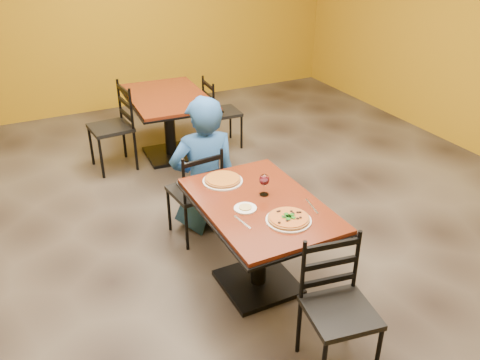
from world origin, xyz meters
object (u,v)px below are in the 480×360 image
chair_main_far (195,192)px  pizza_main (289,218)px  diner (204,163)px  chair_second_left (111,128)px  table_main (259,225)px  pizza_far (223,179)px  table_second (169,111)px  wine_glass (264,184)px  chair_second_right (222,113)px  chair_main_near (340,313)px  plate_far (223,181)px  side_plate (245,208)px  plate_main (289,220)px

chair_main_far → pizza_main: (0.22, -1.18, 0.34)m
diner → pizza_main: 1.32m
chair_second_left → pizza_main: size_ratio=3.35×
table_main → pizza_far: size_ratio=4.39×
table_second → diner: 1.56m
table_main → wine_glass: (0.08, 0.08, 0.28)m
chair_second_right → wine_glass: (-0.80, -2.46, 0.41)m
table_second → pizza_main: (-0.14, -2.85, 0.21)m
pizza_far → chair_second_right: bearing=65.4°
chair_main_near → table_second: bearing=97.1°
table_main → pizza_main: (0.06, -0.30, 0.21)m
table_main → wine_glass: size_ratio=6.83×
chair_second_right → table_second: bearing=93.0°
table_main → plate_far: 0.46m
pizza_main → plate_far: (-0.16, 0.70, -0.02)m
table_main → chair_second_left: (-0.48, 2.55, -0.08)m
table_main → wine_glass: bearing=46.3°
chair_main_near → pizza_main: bearing=99.8°
chair_main_far → wine_glass: bearing=101.6°
table_second → chair_main_far: size_ratio=1.53×
chair_main_near → pizza_far: bearing=106.5°
pizza_main → chair_second_right: bearing=73.9°
chair_main_far → plate_far: size_ratio=2.80×
table_second → diner: (-0.21, -1.54, 0.06)m
side_plate → wine_glass: bearing=28.8°
chair_main_far → wine_glass: size_ratio=4.82×
table_second → plate_main: size_ratio=4.30×
diner → plate_main: 1.32m
chair_main_far → plate_main: size_ratio=2.80×
table_second → wine_glass: 2.48m
pizza_far → wine_glass: bearing=-59.9°
chair_second_left → pizza_main: 2.91m
chair_second_left → side_plate: chair_second_left is taller
table_second → diner: size_ratio=1.07×
table_main → plate_main: plate_main is taller
table_main → pizza_far: 0.47m
table_second → chair_main_far: bearing=-102.2°
chair_main_far → pizza_far: (0.06, -0.48, 0.34)m
pizza_main → table_main: bearing=100.8°
table_main → plate_main: (0.06, -0.30, 0.20)m
plate_main → plate_far: same height
chair_second_right → plate_main: chair_second_right is taller
chair_main_near → chair_second_right: (0.82, 3.47, -0.01)m
side_plate → chair_main_far: bearing=91.7°
wine_glass → plate_far: bearing=120.1°
table_main → chair_second_right: size_ratio=1.43×
chair_main_far → chair_second_right: 1.96m
plate_main → pizza_main: bearing=0.0°
pizza_far → diner: bearing=81.4°
table_second → table_main: bearing=-94.5°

